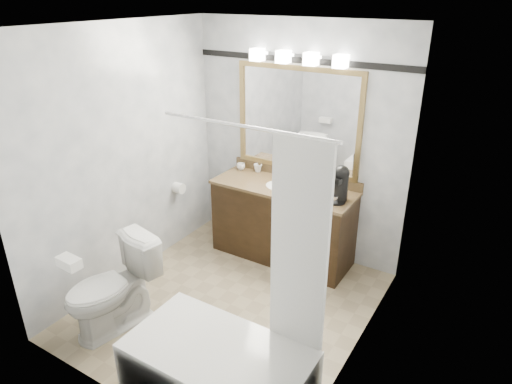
% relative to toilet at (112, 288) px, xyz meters
% --- Properties ---
extents(room, '(2.42, 2.62, 2.52)m').
position_rel_toilet_xyz_m(room, '(0.69, 0.78, 0.84)').
color(room, gray).
rests_on(room, ground).
extents(vanity, '(1.53, 0.58, 0.97)m').
position_rel_toilet_xyz_m(vanity, '(0.69, 1.79, 0.03)').
color(vanity, black).
rests_on(vanity, ground).
extents(mirror, '(1.40, 0.04, 1.10)m').
position_rel_toilet_xyz_m(mirror, '(0.69, 2.06, 1.09)').
color(mirror, '#9A7C45').
rests_on(mirror, room).
extents(vanity_light_bar, '(1.02, 0.14, 0.12)m').
position_rel_toilet_xyz_m(vanity_light_bar, '(0.69, 2.01, 1.73)').
color(vanity_light_bar, silver).
rests_on(vanity_light_bar, room).
extents(accent_stripe, '(2.40, 0.01, 0.06)m').
position_rel_toilet_xyz_m(accent_stripe, '(0.69, 2.07, 1.69)').
color(accent_stripe, black).
rests_on(accent_stripe, room).
extents(bathtub, '(1.30, 0.75, 1.96)m').
position_rel_toilet_xyz_m(bathtub, '(1.24, -0.12, -0.13)').
color(bathtub, white).
rests_on(bathtub, ground).
extents(tp_roll, '(0.11, 0.12, 0.12)m').
position_rel_toilet_xyz_m(tp_roll, '(-0.45, 1.44, 0.29)').
color(tp_roll, white).
rests_on(tp_roll, room).
extents(toilet, '(0.62, 0.88, 0.82)m').
position_rel_toilet_xyz_m(toilet, '(0.00, 0.00, 0.00)').
color(toilet, white).
rests_on(toilet, ground).
extents(tissue_box, '(0.20, 0.11, 0.08)m').
position_rel_toilet_xyz_m(tissue_box, '(0.00, -0.34, 0.45)').
color(tissue_box, white).
rests_on(tissue_box, toilet).
extents(coffee_maker, '(0.19, 0.23, 0.36)m').
position_rel_toilet_xyz_m(coffee_maker, '(1.31, 1.77, 0.63)').
color(coffee_maker, black).
rests_on(coffee_maker, vanity).
extents(cup_left, '(0.11, 0.11, 0.07)m').
position_rel_toilet_xyz_m(cup_left, '(0.04, 1.96, 0.48)').
color(cup_left, white).
rests_on(cup_left, vanity).
extents(cup_right, '(0.10, 0.10, 0.09)m').
position_rel_toilet_xyz_m(cup_right, '(0.24, 2.01, 0.49)').
color(cup_right, white).
rests_on(cup_right, vanity).
extents(soap_bottle_a, '(0.05, 0.05, 0.09)m').
position_rel_toilet_xyz_m(soap_bottle_a, '(0.61, 1.96, 0.49)').
color(soap_bottle_a, white).
rests_on(soap_bottle_a, vanity).
extents(soap_bar, '(0.08, 0.07, 0.02)m').
position_rel_toilet_xyz_m(soap_bar, '(0.68, 1.91, 0.45)').
color(soap_bar, beige).
rests_on(soap_bar, vanity).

